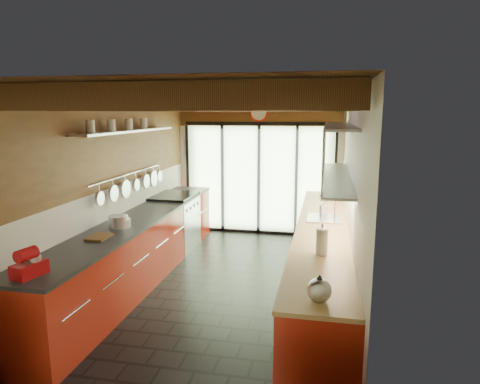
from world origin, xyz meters
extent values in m
plane|color=black|center=(0.00, 0.00, 0.00)|extent=(5.50, 5.50, 0.00)
plane|color=silver|center=(0.00, 2.75, 1.30)|extent=(3.20, 0.00, 3.20)
plane|color=silver|center=(0.00, -2.75, 1.30)|extent=(3.20, 0.00, 3.20)
plane|color=silver|center=(-1.60, 0.00, 1.30)|extent=(0.00, 5.50, 5.50)
plane|color=silver|center=(1.60, 0.00, 1.30)|extent=(0.00, 5.50, 5.50)
plane|color=#472814|center=(0.00, 0.00, 2.60)|extent=(5.50, 5.50, 0.00)
cube|color=#593316|center=(0.00, -2.25, 2.48)|extent=(3.14, 0.14, 0.22)
cube|color=#593316|center=(0.00, -1.35, 2.48)|extent=(3.14, 0.14, 0.22)
cube|color=#593316|center=(0.00, -0.45, 2.48)|extent=(3.14, 0.14, 0.22)
cube|color=#593316|center=(0.00, 0.45, 2.48)|extent=(3.14, 0.14, 0.22)
cube|color=#593316|center=(0.00, 1.35, 2.48)|extent=(3.14, 0.14, 0.22)
cube|color=#593316|center=(0.00, 2.25, 2.48)|extent=(3.14, 0.14, 0.22)
cube|color=brown|center=(0.00, 2.71, 2.35)|extent=(3.14, 0.06, 0.50)
plane|color=brown|center=(-1.57, 0.20, 1.98)|extent=(0.00, 4.90, 4.90)
plane|color=#C6EAAD|center=(0.00, 2.73, 1.08)|extent=(2.90, 0.00, 2.90)
cube|color=black|center=(-1.45, 2.72, 1.07)|extent=(0.05, 0.04, 2.15)
cube|color=black|center=(1.45, 2.72, 1.07)|extent=(0.05, 0.04, 2.15)
cube|color=black|center=(0.00, 2.69, 1.07)|extent=(0.06, 0.05, 2.15)
cube|color=black|center=(0.00, 2.69, 2.15)|extent=(2.90, 0.05, 0.06)
cylinder|color=red|center=(0.00, 2.67, 2.35)|extent=(0.34, 0.04, 0.34)
cylinder|color=beige|center=(0.00, 2.65, 2.35)|extent=(0.28, 0.02, 0.28)
cube|color=#A72312|center=(-1.28, 0.00, 0.44)|extent=(0.65, 5.00, 0.88)
cube|color=black|center=(-1.28, 0.00, 0.90)|extent=(0.68, 5.00, 0.04)
cube|color=silver|center=(-1.28, 1.45, 0.44)|extent=(0.66, 0.90, 0.90)
cube|color=black|center=(-1.28, 1.45, 0.93)|extent=(0.65, 0.90, 0.06)
cube|color=#A72312|center=(1.28, 0.00, 0.44)|extent=(0.65, 5.00, 0.88)
cube|color=tan|center=(1.28, 0.00, 0.90)|extent=(0.68, 5.00, 0.04)
cube|color=white|center=(0.95, 0.40, 0.44)|extent=(0.02, 0.60, 0.84)
cube|color=silver|center=(1.28, 0.40, 0.93)|extent=(0.45, 0.52, 0.02)
cylinder|color=silver|center=(1.42, 0.40, 1.10)|extent=(0.02, 0.02, 0.34)
torus|color=silver|center=(1.36, 0.40, 1.27)|extent=(0.14, 0.02, 0.14)
plane|color=silver|center=(1.26, 0.30, 1.85)|extent=(0.00, 3.00, 3.00)
cube|color=#9EA0A5|center=(1.43, 0.30, 1.51)|extent=(0.34, 3.00, 0.03)
cube|color=#9EA0A5|center=(1.43, 0.30, 2.19)|extent=(0.34, 3.00, 0.03)
cylinder|color=silver|center=(-1.54, 0.30, 1.47)|extent=(0.02, 2.20, 0.02)
cube|color=silver|center=(-1.45, 0.20, 2.10)|extent=(0.28, 2.60, 0.03)
cylinder|color=silver|center=(-1.50, -0.60, 1.29)|extent=(0.04, 0.18, 0.18)
cylinder|color=silver|center=(-1.50, -0.25, 1.29)|extent=(0.04, 0.22, 0.22)
cylinder|color=silver|center=(-1.50, 0.10, 1.29)|extent=(0.04, 0.26, 0.26)
cylinder|color=silver|center=(-1.50, 0.45, 1.29)|extent=(0.04, 0.18, 0.18)
cylinder|color=silver|center=(-1.50, 0.80, 1.29)|extent=(0.04, 0.22, 0.22)
cylinder|color=silver|center=(-1.50, 1.10, 1.29)|extent=(0.04, 0.26, 0.26)
cylinder|color=silver|center=(-1.50, 1.35, 1.29)|extent=(0.04, 0.18, 0.18)
cube|color=#AE0D12|center=(-1.27, -2.25, 0.98)|extent=(0.23, 0.32, 0.13)
cylinder|color=#AE0D12|center=(-1.27, -2.27, 1.13)|extent=(0.15, 0.21, 0.12)
cylinder|color=silver|center=(-1.27, -2.20, 1.02)|extent=(0.18, 0.18, 0.13)
cylinder|color=silver|center=(-1.27, -0.58, 1.00)|extent=(0.29, 0.29, 0.15)
cylinder|color=silver|center=(-1.27, -0.54, 0.97)|extent=(0.32, 0.32, 0.10)
cube|color=brown|center=(-1.27, -1.06, 0.93)|extent=(0.23, 0.31, 0.03)
sphere|color=silver|center=(1.27, -2.25, 1.02)|extent=(0.22, 0.22, 0.19)
cone|color=black|center=(1.27, -2.25, 1.12)|extent=(0.08, 0.08, 0.05)
cylinder|color=silver|center=(1.27, -2.15, 1.02)|extent=(0.03, 0.07, 0.04)
cylinder|color=white|center=(1.27, -1.13, 1.05)|extent=(0.15, 0.15, 0.27)
cylinder|color=silver|center=(1.27, -1.13, 1.22)|extent=(0.03, 0.03, 0.05)
imported|color=silver|center=(1.27, 0.60, 1.03)|extent=(0.13, 0.13, 0.22)
imported|color=silver|center=(1.27, 1.97, 0.94)|extent=(0.25, 0.25, 0.05)
camera|label=1|loc=(1.29, -5.41, 2.36)|focal=32.00mm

